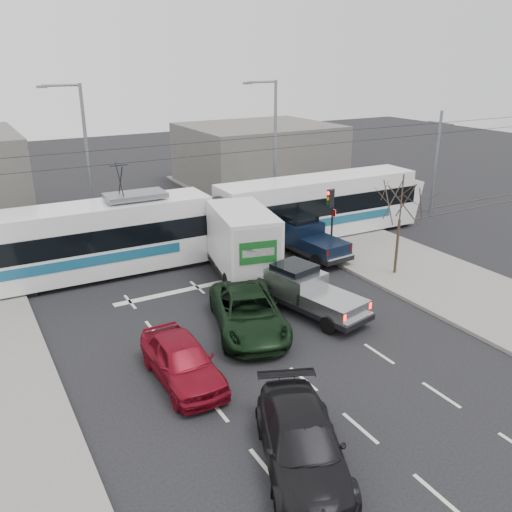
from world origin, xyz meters
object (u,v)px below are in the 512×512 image
navy_pickup (307,237)px  red_car (182,360)px  street_lamp_near (273,143)px  tram (212,222)px  street_lamp_far (84,154)px  box_truck (239,243)px  bare_tree (401,202)px  traffic_signal (331,207)px  green_car (248,313)px  dark_car (302,443)px  silver_pickup (306,290)px

navy_pickup → red_car: size_ratio=1.14×
street_lamp_near → tram: bearing=-146.3°
street_lamp_far → box_truck: size_ratio=1.20×
bare_tree → tram: (-6.72, 7.20, -1.86)m
tram → navy_pickup: tram is taller
traffic_signal → green_car: 9.96m
dark_car → navy_pickup: bearing=77.3°
street_lamp_near → red_car: bearing=-130.1°
bare_tree → red_car: bare_tree is taller
street_lamp_far → red_car: size_ratio=1.97×
red_car → dark_car: 5.57m
street_lamp_near → box_truck: (-6.55, -7.72, -3.34)m
tram → silver_pickup: tram is taller
box_truck → tram: bearing=100.2°
tram → street_lamp_near: bearing=34.9°
red_car → street_lamp_near: bearing=50.6°
street_lamp_near → street_lamp_far: bearing=170.1°
street_lamp_far → silver_pickup: size_ratio=1.61×
traffic_signal → street_lamp_near: (0.84, 7.50, 2.37)m
box_truck → red_car: bearing=-117.6°
street_lamp_near → green_car: size_ratio=1.61×
navy_pickup → green_car: navy_pickup is taller
street_lamp_far → box_truck: 11.41m
bare_tree → street_lamp_near: size_ratio=0.56×
silver_pickup → red_car: bearing=-172.8°
tram → traffic_signal: bearing=-28.6°
traffic_signal → red_car: size_ratio=0.79×
bare_tree → traffic_signal: bare_tree is taller
box_truck → bare_tree: bearing=-16.7°
tram → green_car: 9.09m
street_lamp_far → red_car: bearing=-93.8°
street_lamp_far → navy_pickup: (9.56, -8.89, -4.06)m
navy_pickup → bare_tree: bearing=-68.7°
traffic_signal → box_truck: size_ratio=0.48×
silver_pickup → navy_pickup: size_ratio=1.08×
red_car → dark_car: bearing=-76.9°
green_car → red_car: (-3.69, -2.05, -0.00)m
traffic_signal → green_car: bearing=-146.0°
bare_tree → box_truck: size_ratio=0.67×
traffic_signal → dark_car: (-10.59, -12.95, -1.99)m
box_truck → red_car: box_truck is taller
tram → red_car: tram is taller
traffic_signal → street_lamp_near: bearing=83.6°
box_truck → green_car: box_truck is taller
red_car → box_truck: bearing=50.9°
street_lamp_near → bare_tree: bearing=-88.6°
bare_tree → navy_pickup: size_ratio=0.96×
traffic_signal → street_lamp_far: bearing=138.3°
red_car → tram: bearing=60.7°
tram → green_car: (-2.50, -8.66, -1.16)m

